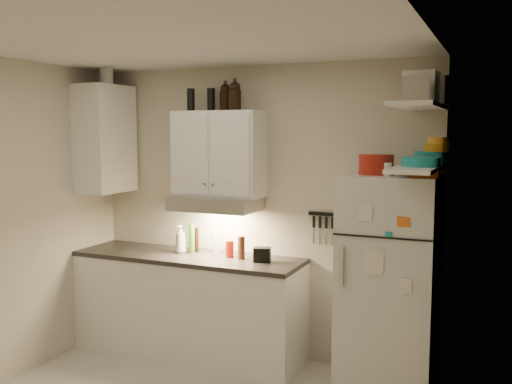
% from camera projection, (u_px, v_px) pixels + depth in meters
% --- Properties ---
extents(ceiling, '(3.20, 3.00, 0.02)m').
position_uv_depth(ceiling, '(163.00, 38.00, 3.62)').
color(ceiling, silver).
rests_on(ceiling, ground).
extents(back_wall, '(3.20, 0.02, 2.60)m').
position_uv_depth(back_wall, '(258.00, 212.00, 5.13)').
color(back_wall, beige).
rests_on(back_wall, ground).
extents(right_wall, '(0.02, 3.00, 2.60)m').
position_uv_depth(right_wall, '(417.00, 264.00, 3.11)').
color(right_wall, beige).
rests_on(right_wall, ground).
extents(base_cabinet, '(2.10, 0.60, 0.88)m').
position_uv_depth(base_cabinet, '(189.00, 307.00, 5.16)').
color(base_cabinet, white).
rests_on(base_cabinet, floor).
extents(countertop, '(2.10, 0.62, 0.04)m').
position_uv_depth(countertop, '(188.00, 257.00, 5.11)').
color(countertop, '#2E2A27').
rests_on(countertop, base_cabinet).
extents(upper_cabinet, '(0.80, 0.33, 0.75)m').
position_uv_depth(upper_cabinet, '(219.00, 154.00, 5.04)').
color(upper_cabinet, white).
rests_on(upper_cabinet, back_wall).
extents(side_cabinet, '(0.33, 0.55, 1.00)m').
position_uv_depth(side_cabinet, '(105.00, 139.00, 5.35)').
color(side_cabinet, white).
rests_on(side_cabinet, left_wall).
extents(range_hood, '(0.76, 0.46, 0.12)m').
position_uv_depth(range_hood, '(216.00, 203.00, 5.02)').
color(range_hood, silver).
rests_on(range_hood, back_wall).
extents(fridge, '(0.70, 0.68, 1.70)m').
position_uv_depth(fridge, '(389.00, 285.00, 4.36)').
color(fridge, silver).
rests_on(fridge, floor).
extents(shelf_hi, '(0.30, 0.95, 0.03)m').
position_uv_depth(shelf_hi, '(419.00, 106.00, 4.01)').
color(shelf_hi, white).
rests_on(shelf_hi, right_wall).
extents(shelf_lo, '(0.30, 0.95, 0.03)m').
position_uv_depth(shelf_lo, '(417.00, 168.00, 4.06)').
color(shelf_lo, white).
rests_on(shelf_lo, right_wall).
extents(knife_strip, '(0.42, 0.02, 0.03)m').
position_uv_depth(knife_strip, '(332.00, 215.00, 4.82)').
color(knife_strip, black).
rests_on(knife_strip, back_wall).
extents(dutch_oven, '(0.31, 0.31, 0.15)m').
position_uv_depth(dutch_oven, '(376.00, 164.00, 4.26)').
color(dutch_oven, '#A01C12').
rests_on(dutch_oven, fridge).
extents(book_stack, '(0.22, 0.26, 0.08)m').
position_uv_depth(book_stack, '(424.00, 172.00, 4.04)').
color(book_stack, orange).
rests_on(book_stack, fridge).
extents(spice_jar, '(0.07, 0.07, 0.09)m').
position_uv_depth(spice_jar, '(388.00, 169.00, 4.14)').
color(spice_jar, silver).
rests_on(spice_jar, fridge).
extents(stock_pot, '(0.34, 0.34, 0.21)m').
position_uv_depth(stock_pot, '(434.00, 91.00, 4.27)').
color(stock_pot, silver).
rests_on(stock_pot, shelf_hi).
extents(tin_a, '(0.24, 0.22, 0.22)m').
position_uv_depth(tin_a, '(421.00, 87.00, 3.98)').
color(tin_a, '#AAAAAD').
rests_on(tin_a, shelf_hi).
extents(tin_b, '(0.19, 0.19, 0.16)m').
position_uv_depth(tin_b, '(415.00, 89.00, 3.73)').
color(tin_b, '#AAAAAD').
rests_on(tin_b, shelf_hi).
extents(bowl_teal, '(0.24, 0.24, 0.10)m').
position_uv_depth(bowl_teal, '(430.00, 158.00, 4.27)').
color(bowl_teal, teal).
rests_on(bowl_teal, shelf_lo).
extents(bowl_orange, '(0.20, 0.20, 0.06)m').
position_uv_depth(bowl_orange, '(438.00, 148.00, 4.23)').
color(bowl_orange, '#B97411').
rests_on(bowl_orange, bowl_teal).
extents(bowl_yellow, '(0.15, 0.15, 0.05)m').
position_uv_depth(bowl_yellow, '(438.00, 140.00, 4.22)').
color(bowl_yellow, gold).
rests_on(bowl_yellow, bowl_orange).
extents(plates, '(0.29, 0.29, 0.07)m').
position_uv_depth(plates, '(421.00, 162.00, 4.00)').
color(plates, teal).
rests_on(plates, shelf_lo).
extents(growler_a, '(0.14, 0.14, 0.24)m').
position_uv_depth(growler_a, '(225.00, 97.00, 4.99)').
color(growler_a, black).
rests_on(growler_a, upper_cabinet).
extents(growler_b, '(0.12, 0.12, 0.25)m').
position_uv_depth(growler_b, '(235.00, 96.00, 4.83)').
color(growler_b, black).
rests_on(growler_b, upper_cabinet).
extents(thermos_a, '(0.09, 0.09, 0.20)m').
position_uv_depth(thermos_a, '(211.00, 100.00, 5.09)').
color(thermos_a, black).
rests_on(thermos_a, upper_cabinet).
extents(thermos_b, '(0.07, 0.07, 0.20)m').
position_uv_depth(thermos_b, '(191.00, 100.00, 5.06)').
color(thermos_b, black).
rests_on(thermos_b, upper_cabinet).
extents(side_jar, '(0.16, 0.16, 0.16)m').
position_uv_depth(side_jar, '(106.00, 76.00, 5.25)').
color(side_jar, silver).
rests_on(side_jar, side_cabinet).
extents(soap_bottle, '(0.13, 0.13, 0.28)m').
position_uv_depth(soap_bottle, '(181.00, 237.00, 5.17)').
color(soap_bottle, white).
rests_on(soap_bottle, countertop).
extents(pepper_mill, '(0.08, 0.08, 0.20)m').
position_uv_depth(pepper_mill, '(241.00, 248.00, 4.93)').
color(pepper_mill, brown).
rests_on(pepper_mill, countertop).
extents(oil_bottle, '(0.06, 0.06, 0.27)m').
position_uv_depth(oil_bottle, '(192.00, 238.00, 5.17)').
color(oil_bottle, '#3C721C').
rests_on(oil_bottle, countertop).
extents(vinegar_bottle, '(0.06, 0.06, 0.22)m').
position_uv_depth(vinegar_bottle, '(196.00, 240.00, 5.22)').
color(vinegar_bottle, black).
rests_on(vinegar_bottle, countertop).
extents(clear_bottle, '(0.08, 0.08, 0.20)m').
position_uv_depth(clear_bottle, '(216.00, 242.00, 5.16)').
color(clear_bottle, silver).
rests_on(clear_bottle, countertop).
extents(red_jar, '(0.09, 0.09, 0.15)m').
position_uv_depth(red_jar, '(230.00, 249.00, 5.00)').
color(red_jar, '#A01C12').
rests_on(red_jar, countertop).
extents(caddy, '(0.16, 0.14, 0.12)m').
position_uv_depth(caddy, '(262.00, 255.00, 4.83)').
color(caddy, black).
rests_on(caddy, countertop).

